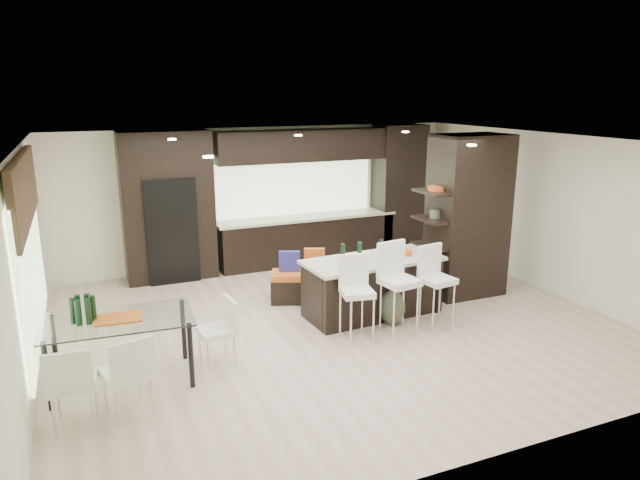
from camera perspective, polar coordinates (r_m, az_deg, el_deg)
name	(u,v)px	position (r m, az deg, el deg)	size (l,w,h in m)	color
ground	(336,324)	(8.62, 1.57, -8.35)	(8.00, 8.00, 0.00)	beige
back_wall	(263,196)	(11.39, -5.71, 4.39)	(8.00, 0.02, 2.70)	white
left_wall	(26,269)	(7.52, -27.33, -2.61)	(0.02, 7.00, 2.70)	white
right_wall	(550,214)	(10.46, 22.01, 2.46)	(0.02, 7.00, 2.70)	white
ceiling	(337,141)	(7.96, 1.71, 9.83)	(8.00, 7.00, 0.02)	white
window_left	(31,264)	(7.71, -26.94, -2.17)	(0.04, 3.20, 1.90)	#B2D199
window_back	(292,185)	(11.51, -2.81, 5.56)	(3.40, 0.04, 1.20)	#B2D199
stone_accent	(24,190)	(7.52, -27.50, 4.43)	(0.08, 3.00, 0.80)	brown
ceiling_spots	(330,141)	(8.19, 0.97, 9.83)	(4.00, 3.00, 0.02)	white
back_cabinetry	(293,197)	(11.24, -2.77, 4.31)	(6.80, 0.68, 2.70)	black
refrigerator	(170,229)	(10.71, -14.79, 1.12)	(0.90, 0.68, 1.90)	black
partition_column	(468,216)	(9.84, 14.56, 2.35)	(1.20, 0.80, 2.70)	black
kitchen_island	(372,286)	(8.87, 5.27, -4.65)	(2.14, 0.92, 0.89)	black
stool_left	(357,307)	(7.93, 3.70, -6.73)	(0.43, 0.43, 0.96)	white
stool_mid	(399,298)	(8.20, 7.90, -5.75)	(0.47, 0.47, 1.06)	white
stool_right	(437,294)	(8.57, 11.61, -5.34)	(0.43, 0.43, 0.97)	white
bench	(310,286)	(9.45, -0.98, -4.64)	(1.28, 0.49, 0.49)	black
floor_vase	(393,290)	(8.48, 7.28, -5.00)	(0.39, 0.39, 1.07)	#454F39
dining_table	(122,351)	(7.24, -19.23, -10.41)	(1.68, 0.94, 0.81)	white
chair_near	(127,378)	(6.52, -18.72, -12.97)	(0.47, 0.47, 0.87)	white
chair_far	(73,389)	(6.53, -23.43, -13.47)	(0.46, 0.46, 0.86)	white
chair_end	(217,335)	(7.37, -10.30, -9.38)	(0.43, 0.43, 0.80)	white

